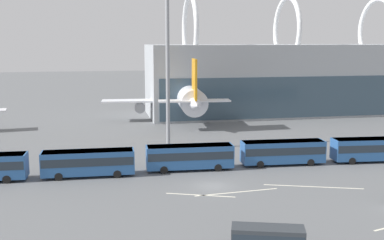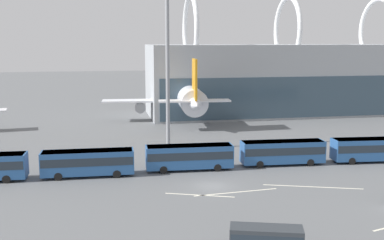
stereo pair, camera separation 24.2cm
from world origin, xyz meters
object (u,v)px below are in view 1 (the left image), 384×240
at_px(service_van_crossing, 268,237).
at_px(floodlight_mast, 168,47).
at_px(airliner_at_gate_far, 187,96).
at_px(shuttle_bus_1, 88,161).
at_px(shuttle_bus_2, 190,156).
at_px(shuttle_bus_4, 373,148).
at_px(shuttle_bus_3, 283,151).

bearing_deg(service_van_crossing, floodlight_mast, 111.43).
height_order(airliner_at_gate_far, floodlight_mast, floodlight_mast).
xyz_separation_m(shuttle_bus_1, floodlight_mast, (12.08, 13.02, 14.15)).
distance_m(shuttle_bus_2, shuttle_bus_4, 26.34).
height_order(shuttle_bus_1, service_van_crossing, shuttle_bus_1).
distance_m(shuttle_bus_1, floodlight_mast, 22.71).
xyz_separation_m(shuttle_bus_1, shuttle_bus_3, (26.33, 0.86, 0.00)).
distance_m(shuttle_bus_3, shuttle_bus_4, 13.19).
height_order(shuttle_bus_2, floodlight_mast, floodlight_mast).
relative_size(shuttle_bus_1, shuttle_bus_4, 0.99).
bearing_deg(shuttle_bus_4, airliner_at_gate_far, 119.50).
xyz_separation_m(shuttle_bus_2, shuttle_bus_3, (13.17, 0.25, 0.00)).
bearing_deg(airliner_at_gate_far, service_van_crossing, 179.61).
xyz_separation_m(shuttle_bus_2, floodlight_mast, (-1.08, 12.41, 14.15)).
bearing_deg(shuttle_bus_1, shuttle_bus_4, 1.66).
height_order(airliner_at_gate_far, shuttle_bus_3, airliner_at_gate_far).
height_order(airliner_at_gate_far, shuttle_bus_2, airliner_at_gate_far).
xyz_separation_m(shuttle_bus_4, service_van_crossing, (-24.79, -25.35, -0.69)).
distance_m(airliner_at_gate_far, shuttle_bus_1, 46.27).
bearing_deg(floodlight_mast, airliner_at_gate_far, 73.89).
bearing_deg(airliner_at_gate_far, shuttle_bus_4, -150.71).
bearing_deg(shuttle_bus_2, shuttle_bus_3, 3.47).
distance_m(shuttle_bus_3, service_van_crossing, 28.63).
height_order(shuttle_bus_4, floodlight_mast, floodlight_mast).
height_order(shuttle_bus_1, shuttle_bus_3, same).
distance_m(shuttle_bus_1, shuttle_bus_3, 26.35).
xyz_separation_m(shuttle_bus_3, service_van_crossing, (-11.63, -26.15, -0.69)).
bearing_deg(shuttle_bus_3, service_van_crossing, -111.01).
bearing_deg(airliner_at_gate_far, shuttle_bus_1, 158.32).
relative_size(airliner_at_gate_far, service_van_crossing, 5.87).
bearing_deg(service_van_crossing, airliner_at_gate_far, 102.73).
distance_m(shuttle_bus_2, shuttle_bus_3, 13.17).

